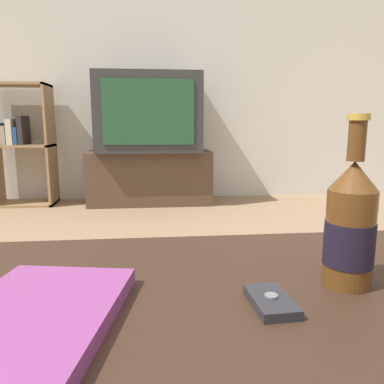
% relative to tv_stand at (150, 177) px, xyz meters
% --- Properties ---
extents(back_wall, '(8.00, 0.05, 2.60)m').
position_rel_tv_stand_xyz_m(back_wall, '(0.04, 0.27, 1.08)').
color(back_wall, beige).
rests_on(back_wall, ground_plane).
extents(coffee_table, '(1.21, 0.80, 0.42)m').
position_rel_tv_stand_xyz_m(coffee_table, '(0.04, -2.76, 0.14)').
color(coffee_table, '#332116').
rests_on(coffee_table, ground_plane).
extents(tv_stand, '(1.03, 0.38, 0.45)m').
position_rel_tv_stand_xyz_m(tv_stand, '(0.00, 0.00, 0.00)').
color(tv_stand, '#4C3828').
rests_on(tv_stand, ground_plane).
extents(television, '(0.84, 0.57, 0.63)m').
position_rel_tv_stand_xyz_m(television, '(0.00, -0.00, 0.54)').
color(television, '#2D2D2D').
rests_on(television, tv_stand).
extents(bookshelf, '(0.48, 0.30, 0.99)m').
position_rel_tv_stand_xyz_m(bookshelf, '(-1.07, 0.05, 0.30)').
color(bookshelf, '#99754C').
rests_on(bookshelf, ground_plane).
extents(beer_bottle, '(0.08, 0.08, 0.27)m').
position_rel_tv_stand_xyz_m(beer_bottle, '(0.34, -2.64, 0.29)').
color(beer_bottle, '#563314').
rests_on(beer_bottle, coffee_table).
extents(cell_phone, '(0.06, 0.10, 0.02)m').
position_rel_tv_stand_xyz_m(cell_phone, '(0.20, -2.70, 0.21)').
color(cell_phone, '#232328').
rests_on(cell_phone, coffee_table).
extents(table_book, '(0.24, 0.31, 0.02)m').
position_rel_tv_stand_xyz_m(table_book, '(-0.12, -2.72, 0.21)').
color(table_book, '#7F3875').
rests_on(table_book, coffee_table).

